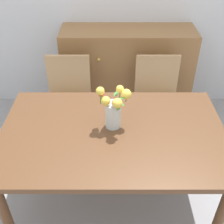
% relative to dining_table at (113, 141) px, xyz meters
% --- Properties ---
extents(ground_plane, '(12.00, 12.00, 0.00)m').
position_rel_dining_table_xyz_m(ground_plane, '(0.00, 0.00, -0.68)').
color(ground_plane, '#939399').
extents(dining_table, '(1.57, 0.99, 0.78)m').
position_rel_dining_table_xyz_m(dining_table, '(0.00, 0.00, 0.00)').
color(dining_table, brown).
rests_on(dining_table, ground_plane).
extents(chair_left, '(0.42, 0.42, 0.90)m').
position_rel_dining_table_xyz_m(chair_left, '(-0.43, 0.84, -0.16)').
color(chair_left, tan).
rests_on(chair_left, ground_plane).
extents(chair_right, '(0.42, 0.42, 0.90)m').
position_rel_dining_table_xyz_m(chair_right, '(0.43, 0.84, -0.16)').
color(chair_right, tan).
rests_on(chair_right, ground_plane).
extents(dresser, '(1.40, 0.47, 1.00)m').
position_rel_dining_table_xyz_m(dresser, '(0.16, 1.33, -0.18)').
color(dresser, olive).
rests_on(dresser, ground_plane).
extents(flower_vase, '(0.24, 0.22, 0.31)m').
position_rel_dining_table_xyz_m(flower_vase, '(0.00, 0.06, 0.25)').
color(flower_vase, silver).
rests_on(flower_vase, dining_table).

